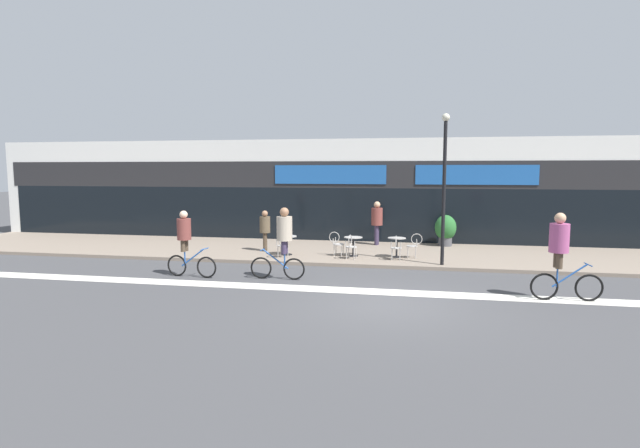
% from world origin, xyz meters
% --- Properties ---
extents(ground_plane, '(120.00, 120.00, 0.00)m').
position_xyz_m(ground_plane, '(0.00, 0.00, 0.00)').
color(ground_plane, '#424244').
extents(sidewalk_slab, '(40.00, 5.50, 0.12)m').
position_xyz_m(sidewalk_slab, '(0.00, 7.25, 0.06)').
color(sidewalk_slab, gray).
rests_on(sidewalk_slab, ground).
extents(storefront_facade, '(40.00, 4.06, 4.72)m').
position_xyz_m(storefront_facade, '(0.00, 11.96, 2.35)').
color(storefront_facade, silver).
rests_on(storefront_facade, ground).
extents(bike_lane_stripe, '(36.00, 0.70, 0.01)m').
position_xyz_m(bike_lane_stripe, '(0.00, 1.23, 0.00)').
color(bike_lane_stripe, silver).
rests_on(bike_lane_stripe, ground).
extents(bistro_table_0, '(0.76, 0.76, 0.72)m').
position_xyz_m(bistro_table_0, '(-4.11, 5.88, 0.64)').
color(bistro_table_0, black).
rests_on(bistro_table_0, sidewalk_slab).
extents(bistro_table_1, '(0.69, 0.69, 0.72)m').
position_xyz_m(bistro_table_1, '(-1.60, 6.05, 0.64)').
color(bistro_table_1, black).
rests_on(bistro_table_1, sidewalk_slab).
extents(bistro_table_2, '(0.66, 0.66, 0.73)m').
position_xyz_m(bistro_table_2, '(0.01, 6.12, 0.64)').
color(bistro_table_2, black).
rests_on(bistro_table_2, sidewalk_slab).
extents(cafe_chair_0_near, '(0.45, 0.60, 0.90)m').
position_xyz_m(cafe_chair_0_near, '(-4.12, 5.26, 0.64)').
color(cafe_chair_0_near, '#B7B2AD').
rests_on(cafe_chair_0_near, sidewalk_slab).
extents(cafe_chair_1_near, '(0.45, 0.60, 0.90)m').
position_xyz_m(cafe_chair_1_near, '(-1.61, 5.43, 0.64)').
color(cafe_chair_1_near, '#B7B2AD').
rests_on(cafe_chair_1_near, sidewalk_slab).
extents(cafe_chair_1_side, '(0.59, 0.44, 0.90)m').
position_xyz_m(cafe_chair_1_side, '(-2.22, 6.06, 0.64)').
color(cafe_chair_1_side, '#B7B2AD').
rests_on(cafe_chair_1_side, sidewalk_slab).
extents(cafe_chair_2_near, '(0.40, 0.57, 0.90)m').
position_xyz_m(cafe_chair_2_near, '(0.01, 5.49, 0.64)').
color(cafe_chair_2_near, '#B7B2AD').
rests_on(cafe_chair_2_near, sidewalk_slab).
extents(cafe_chair_2_side, '(0.58, 0.40, 0.90)m').
position_xyz_m(cafe_chair_2_side, '(0.63, 6.12, 0.64)').
color(cafe_chair_2_side, '#B7B2AD').
rests_on(cafe_chair_2_side, sidewalk_slab).
extents(planter_pot, '(0.89, 0.89, 1.32)m').
position_xyz_m(planter_pot, '(1.93, 9.32, 0.83)').
color(planter_pot, '#4C4C51').
rests_on(planter_pot, sidewalk_slab).
extents(lamp_post, '(0.26, 0.26, 5.07)m').
position_xyz_m(lamp_post, '(1.59, 4.95, 3.05)').
color(lamp_post, black).
rests_on(lamp_post, sidewalk_slab).
extents(cyclist_0, '(1.71, 0.49, 2.21)m').
position_xyz_m(cyclist_0, '(-3.27, 2.25, 1.32)').
color(cyclist_0, black).
rests_on(cyclist_0, ground).
extents(cyclist_1, '(1.71, 0.54, 2.08)m').
position_xyz_m(cyclist_1, '(-6.35, 2.06, 1.21)').
color(cyclist_1, black).
rests_on(cyclist_1, ground).
extents(cyclist_2, '(1.80, 0.55, 2.26)m').
position_xyz_m(cyclist_2, '(4.31, 1.19, 1.34)').
color(cyclist_2, black).
rests_on(cyclist_2, ground).
extents(pedestrian_near_end, '(0.48, 0.48, 1.62)m').
position_xyz_m(pedestrian_near_end, '(-5.18, 6.59, 1.08)').
color(pedestrian_near_end, '#4C3D2D').
rests_on(pedestrian_near_end, sidewalk_slab).
extents(pedestrian_far_end, '(0.53, 0.53, 1.87)m').
position_xyz_m(pedestrian_far_end, '(-0.95, 9.09, 1.23)').
color(pedestrian_far_end, '#382D47').
rests_on(pedestrian_far_end, sidewalk_slab).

